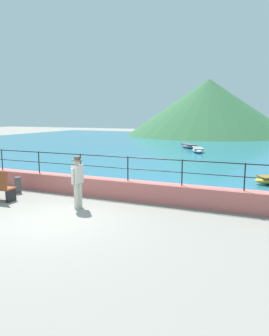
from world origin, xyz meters
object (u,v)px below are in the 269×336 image
Objects in this scene: person_walking at (78,180)px; bollard at (18,185)px; boat_1 at (198,150)px; boat_2 at (189,146)px.

person_walking reaches higher than bollard.
boat_1 is 1.06× the size of boat_2.
person_walking is at bearing -14.20° from bollard.
boat_2 is (-1.58, 3.10, 0.00)m from boat_1.
bollard reaches higher than boat_2.
bollard is at bearing -102.20° from boat_1.
boat_1 is (3.59, 16.61, -0.07)m from bollard.
bollard is at bearing -95.83° from boat_2.
boat_2 is (2.01, 19.71, -0.07)m from bollard.
person_walking reaches higher than boat_1.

